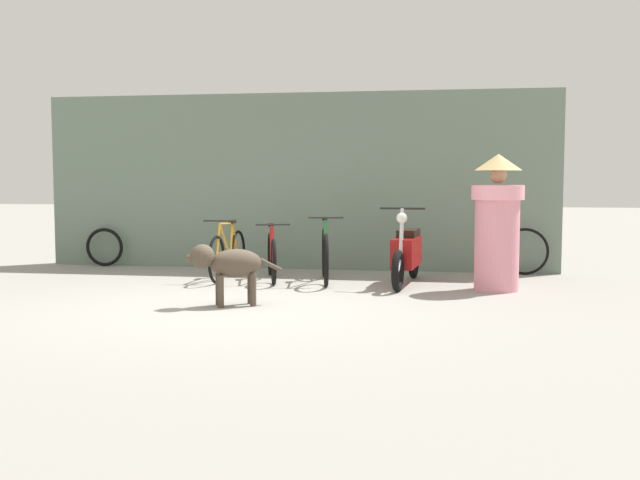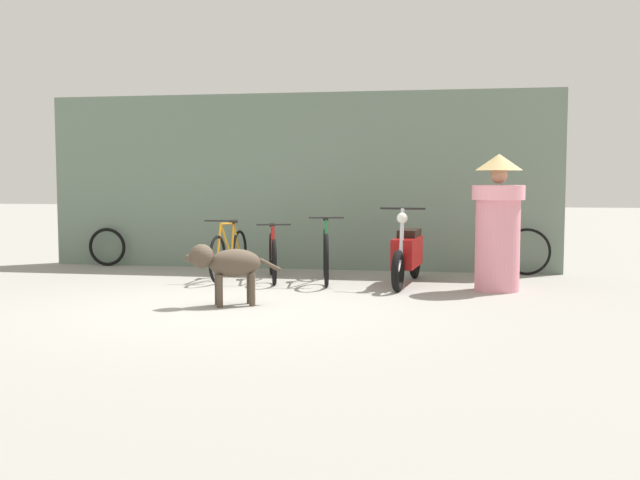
{
  "view_description": "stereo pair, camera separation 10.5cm",
  "coord_description": "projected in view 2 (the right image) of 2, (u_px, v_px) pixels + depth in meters",
  "views": [
    {
      "loc": [
        2.3,
        -7.86,
        1.41
      ],
      "look_at": [
        0.79,
        1.19,
        0.65
      ],
      "focal_mm": 42.0,
      "sensor_mm": 36.0,
      "label": 1
    },
    {
      "loc": [
        2.4,
        -7.84,
        1.41
      ],
      "look_at": [
        0.79,
        1.19,
        0.65
      ],
      "focal_mm": 42.0,
      "sensor_mm": 36.0,
      "label": 2
    }
  ],
  "objects": [
    {
      "name": "ground_plane",
      "position": [
        230.0,
        306.0,
        8.23
      ],
      "size": [
        60.0,
        60.0,
        0.0
      ],
      "primitive_type": "plane",
      "color": "gray"
    },
    {
      "name": "shop_wall_back",
      "position": [
        297.0,
        182.0,
        11.64
      ],
      "size": [
        8.01,
        0.2,
        2.72
      ],
      "color": "slate",
      "rests_on": "ground"
    },
    {
      "name": "bicycle_0",
      "position": [
        229.0,
        254.0,
        10.5
      ],
      "size": [
        0.46,
        1.64,
        0.85
      ],
      "rotation": [
        0.0,
        0.0,
        -1.59
      ],
      "color": "black",
      "rests_on": "ground"
    },
    {
      "name": "bicycle_1",
      "position": [
        273.0,
        256.0,
        10.4
      ],
      "size": [
        0.58,
        1.62,
        0.8
      ],
      "rotation": [
        0.0,
        0.0,
        -1.29
      ],
      "color": "black",
      "rests_on": "ground"
    },
    {
      "name": "bicycle_2",
      "position": [
        326.0,
        255.0,
        10.18
      ],
      "size": [
        0.47,
        1.67,
        0.91
      ],
      "rotation": [
        0.0,
        0.0,
        -1.39
      ],
      "color": "black",
      "rests_on": "ground"
    },
    {
      "name": "motorcycle",
      "position": [
        407.0,
        254.0,
        9.89
      ],
      "size": [
        0.58,
        1.86,
        1.04
      ],
      "rotation": [
        0.0,
        0.0,
        -1.68
      ],
      "color": "black",
      "rests_on": "ground"
    },
    {
      "name": "stray_dog",
      "position": [
        227.0,
        264.0,
        8.24
      ],
      "size": [
        1.0,
        0.59,
        0.69
      ],
      "rotation": [
        0.0,
        0.0,
        3.57
      ],
      "color": "#4C3F33",
      "rests_on": "ground"
    },
    {
      "name": "person_in_robes",
      "position": [
        498.0,
        221.0,
        9.33
      ],
      "size": [
        0.91,
        0.91,
        1.71
      ],
      "rotation": [
        0.0,
        0.0,
        2.46
      ],
      "color": "pink",
      "rests_on": "ground"
    },
    {
      "name": "spare_tire_left",
      "position": [
        107.0,
        247.0,
        12.03
      ],
      "size": [
        0.62,
        0.09,
        0.61
      ],
      "rotation": [
        0.0,
        0.0,
        0.06
      ],
      "color": "black",
      "rests_on": "ground"
    },
    {
      "name": "spare_tire_right",
      "position": [
        527.0,
        252.0,
        10.87
      ],
      "size": [
        0.69,
        0.04,
        0.69
      ],
      "rotation": [
        0.0,
        0.0,
        -0.01
      ],
      "color": "black",
      "rests_on": "ground"
    }
  ]
}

